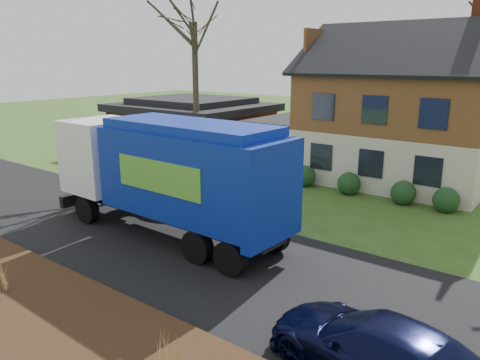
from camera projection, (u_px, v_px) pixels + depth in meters
The scene contains 10 objects.
ground at pixel (190, 252), 15.61m from camera, with size 120.00×120.00×0.00m, color #324B19.
road at pixel (190, 252), 15.61m from camera, with size 80.00×7.00×0.02m, color black.
mulch_verge at pixel (41, 315), 11.50m from camera, with size 80.00×3.50×0.30m, color black.
main_house at pixel (392, 103), 24.40m from camera, with size 12.95×8.95×9.26m.
ranch_house at pixel (192, 125), 32.21m from camera, with size 9.80×8.20×3.70m.
garbage_truck at pixel (170, 171), 16.43m from camera, with size 9.97×2.89×4.24m.
silver_sedan at pixel (210, 187), 20.40m from camera, with size 1.73×4.97×1.64m, color #B1B5B9.
navy_wagon at pixel (378, 350), 9.18m from camera, with size 1.95×4.79×1.39m, color black.
grass_clump_mid at pixel (1, 272), 12.35m from camera, with size 0.36×0.30×1.00m.
grass_clump_east at pixel (169, 353), 8.97m from camera, with size 0.39×0.32×0.97m.
Camera 1 is at (10.17, -10.48, 6.25)m, focal length 35.00 mm.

